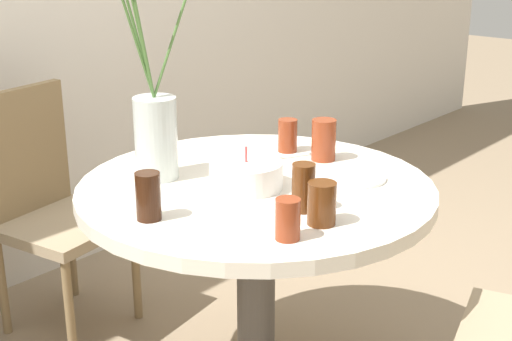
% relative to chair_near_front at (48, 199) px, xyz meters
% --- Properties ---
extents(dining_table, '(1.03, 1.03, 0.72)m').
position_rel_chair_near_front_xyz_m(dining_table, '(0.15, -0.88, 0.09)').
color(dining_table, silver).
rests_on(dining_table, ground_plane).
extents(chair_near_front, '(0.46, 0.46, 0.89)m').
position_rel_chair_near_front_xyz_m(chair_near_front, '(0.00, 0.00, 0.00)').
color(chair_near_front, '#9E896B').
rests_on(chair_near_front, ground_plane).
extents(birthday_cake, '(0.21, 0.21, 0.12)m').
position_rel_chair_near_front_xyz_m(birthday_cake, '(0.11, -0.87, 0.27)').
color(birthday_cake, white).
rests_on(birthday_cake, dining_table).
extents(flower_vase, '(0.27, 0.21, 0.74)m').
position_rel_chair_near_front_xyz_m(flower_vase, '(-0.01, -0.62, 0.45)').
color(flower_vase, silver).
rests_on(flower_vase, dining_table).
extents(side_plate, '(0.20, 0.20, 0.01)m').
position_rel_chair_near_front_xyz_m(side_plate, '(0.37, -1.06, 0.23)').
color(side_plate, white).
rests_on(side_plate, dining_table).
extents(drink_glass_0, '(0.06, 0.06, 0.12)m').
position_rel_chair_near_front_xyz_m(drink_glass_0, '(-0.23, -0.85, 0.29)').
color(drink_glass_0, '#33190C').
rests_on(drink_glass_0, dining_table).
extents(drink_glass_1, '(0.07, 0.07, 0.11)m').
position_rel_chair_near_front_xyz_m(drink_glass_1, '(0.03, -1.19, 0.28)').
color(drink_glass_1, '#51280F').
rests_on(drink_glass_1, dining_table).
extents(drink_glass_2, '(0.06, 0.06, 0.11)m').
position_rel_chair_near_front_xyz_m(drink_glass_2, '(0.45, -0.75, 0.28)').
color(drink_glass_2, maroon).
rests_on(drink_glass_2, dining_table).
extents(drink_glass_3, '(0.06, 0.06, 0.10)m').
position_rel_chair_near_front_xyz_m(drink_glass_3, '(-0.09, -1.19, 0.28)').
color(drink_glass_3, maroon).
rests_on(drink_glass_3, dining_table).
extents(drink_glass_4, '(0.08, 0.08, 0.13)m').
position_rel_chair_near_front_xyz_m(drink_glass_4, '(0.46, -0.89, 0.29)').
color(drink_glass_4, maroon).
rests_on(drink_glass_4, dining_table).
extents(drink_glass_5, '(0.06, 0.06, 0.13)m').
position_rel_chair_near_front_xyz_m(drink_glass_5, '(0.07, -1.10, 0.29)').
color(drink_glass_5, '#51280F').
rests_on(drink_glass_5, dining_table).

